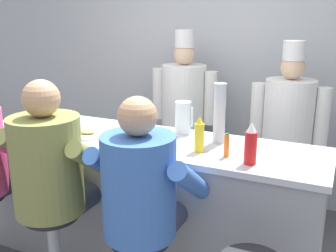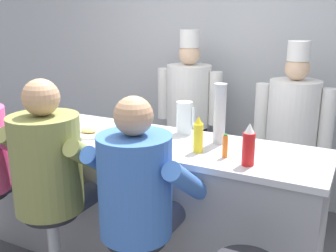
% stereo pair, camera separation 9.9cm
% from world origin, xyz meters
% --- Properties ---
extents(wall_back, '(10.00, 0.06, 2.70)m').
position_xyz_m(wall_back, '(0.00, 1.86, 1.35)').
color(wall_back, '#B2B7BC').
rests_on(wall_back, ground_plane).
extents(diner_counter, '(2.57, 0.68, 1.01)m').
position_xyz_m(diner_counter, '(0.00, 0.34, 0.51)').
color(diner_counter, gray).
rests_on(diner_counter, ground_plane).
extents(ketchup_bottle_red, '(0.07, 0.07, 0.25)m').
position_xyz_m(ketchup_bottle_red, '(0.82, 0.15, 1.13)').
color(ketchup_bottle_red, red).
rests_on(ketchup_bottle_red, diner_counter).
extents(mustard_bottle_yellow, '(0.06, 0.06, 0.24)m').
position_xyz_m(mustard_bottle_yellow, '(0.47, 0.23, 1.12)').
color(mustard_bottle_yellow, yellow).
rests_on(mustard_bottle_yellow, diner_counter).
extents(hot_sauce_bottle_orange, '(0.03, 0.03, 0.15)m').
position_xyz_m(hot_sauce_bottle_orange, '(0.66, 0.21, 1.08)').
color(hot_sauce_bottle_orange, orange).
rests_on(hot_sauce_bottle_orange, diner_counter).
extents(water_pitcher_clear, '(0.14, 0.12, 0.24)m').
position_xyz_m(water_pitcher_clear, '(0.22, 0.56, 1.13)').
color(water_pitcher_clear, silver).
rests_on(water_pitcher_clear, diner_counter).
extents(breakfast_plate, '(0.28, 0.28, 0.05)m').
position_xyz_m(breakfast_plate, '(-0.38, 0.21, 1.02)').
color(breakfast_plate, white).
rests_on(breakfast_plate, diner_counter).
extents(cereal_bowl, '(0.15, 0.15, 0.05)m').
position_xyz_m(cereal_bowl, '(-1.00, 0.33, 1.03)').
color(cereal_bowl, '#4C7FB7').
rests_on(cereal_bowl, diner_counter).
extents(coffee_mug_tan, '(0.12, 0.08, 0.08)m').
position_xyz_m(coffee_mug_tan, '(0.11, 0.33, 1.05)').
color(coffee_mug_tan, beige).
rests_on(coffee_mug_tan, diner_counter).
extents(cup_stack_steel, '(0.09, 0.09, 0.41)m').
position_xyz_m(cup_stack_steel, '(0.53, 0.45, 1.21)').
color(cup_stack_steel, '#B7BABF').
rests_on(cup_stack_steel, diner_counter).
extents(napkin_dispenser_chrome, '(0.12, 0.07, 0.13)m').
position_xyz_m(napkin_dispenser_chrome, '(0.26, 0.13, 1.07)').
color(napkin_dispenser_chrome, silver).
rests_on(napkin_dispenser_chrome, diner_counter).
extents(diner_seated_olive, '(0.66, 0.65, 1.49)m').
position_xyz_m(diner_seated_olive, '(-0.34, -0.23, 0.91)').
color(diner_seated_olive, '#B2B5BA').
rests_on(diner_seated_olive, ground_plane).
extents(diner_seated_blue, '(0.63, 0.62, 1.45)m').
position_xyz_m(diner_seated_blue, '(0.31, -0.24, 0.89)').
color(diner_seated_blue, '#B2B5BA').
rests_on(diner_seated_blue, ground_plane).
extents(cook_in_whites_near, '(0.67, 0.43, 1.72)m').
position_xyz_m(cook_in_whites_near, '(-0.15, 1.48, 0.94)').
color(cook_in_whites_near, '#232328').
rests_on(cook_in_whites_near, ground_plane).
extents(cook_in_whites_far, '(0.65, 0.41, 1.66)m').
position_xyz_m(cook_in_whites_far, '(0.87, 1.32, 0.91)').
color(cook_in_whites_far, '#232328').
rests_on(cook_in_whites_far, ground_plane).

